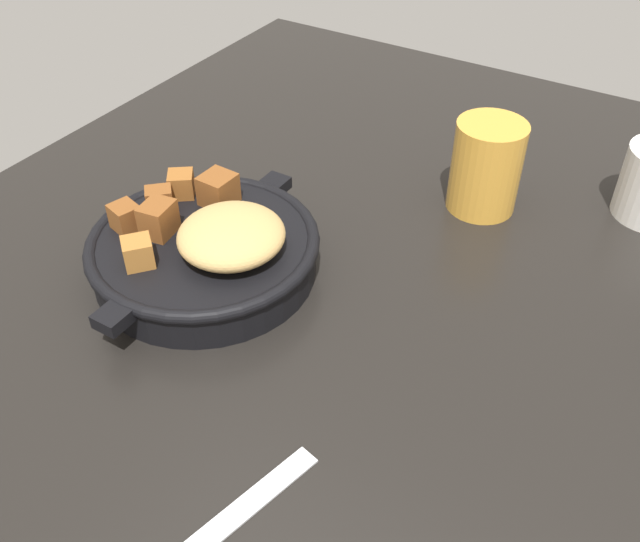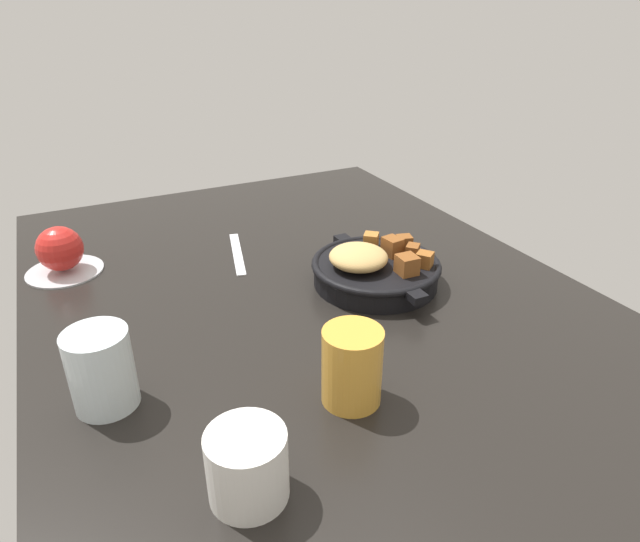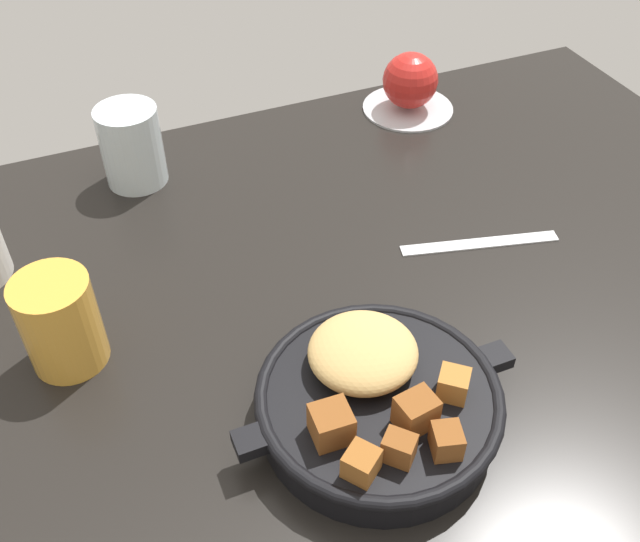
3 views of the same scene
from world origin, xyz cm
name	(u,v)px [view 1 (image 1 of 3)]	position (x,y,z in cm)	size (l,w,h in cm)	color
ground_plane	(302,334)	(0.00, 0.00, -1.20)	(114.28, 82.24, 2.40)	black
cast_iron_skillet	(206,248)	(-1.29, -10.88, 2.76)	(24.92, 20.67, 7.03)	black
butter_knife	(210,536)	(19.19, 5.40, 0.18)	(17.49, 1.60, 0.36)	silver
juice_glass_amber	(486,167)	(-24.20, 6.15, 4.63)	(6.93, 6.93, 9.26)	gold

